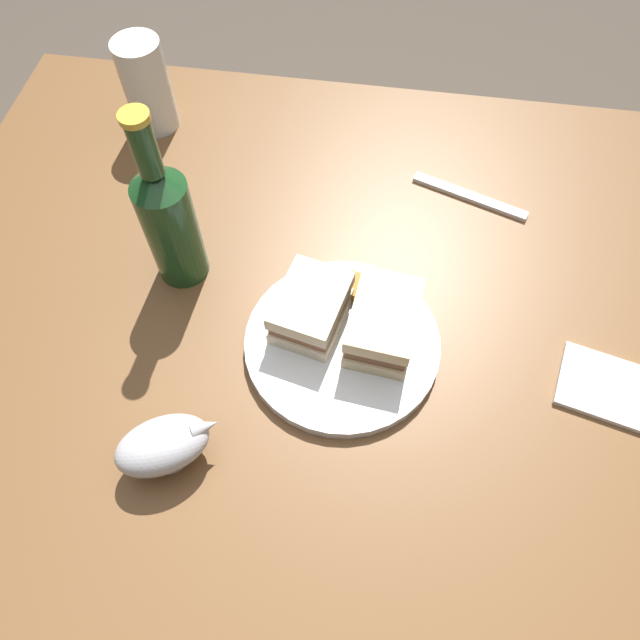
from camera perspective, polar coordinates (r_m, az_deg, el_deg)
name	(u,v)px	position (r m, az deg, el deg)	size (l,w,h in m)	color
ground_plane	(309,478)	(1.51, -1.12, -15.08)	(6.00, 6.00, 0.00)	#4C4238
dining_table	(305,422)	(1.14, -1.46, -9.83)	(1.11, 0.97, 0.78)	brown
plate	(342,343)	(0.76, 2.15, -2.29)	(0.25, 0.25, 0.02)	white
sandwich_half_left	(383,323)	(0.73, 6.15, -0.28)	(0.09, 0.12, 0.06)	beige
sandwich_half_right	(311,308)	(0.74, -0.89, 1.17)	(0.10, 0.12, 0.06)	beige
potato_wedge_front	(355,287)	(0.79, 3.38, 3.24)	(0.04, 0.02, 0.02)	#AD702D
potato_wedge_middle	(381,309)	(0.77, 5.89, 1.08)	(0.05, 0.02, 0.02)	gold
potato_wedge_back	(332,293)	(0.78, 1.16, 2.59)	(0.05, 0.02, 0.02)	#B77F33
pint_glass	(149,91)	(1.03, -16.28, 20.50)	(0.07, 0.07, 0.15)	white
gravy_boat	(164,445)	(0.69, -14.87, -11.63)	(0.13, 0.11, 0.06)	#B7B7BC
cider_bottle	(169,220)	(0.77, -14.44, 9.35)	(0.07, 0.07, 0.27)	#19421E
napkin	(604,386)	(0.82, 25.81, -5.82)	(0.11, 0.09, 0.01)	white
fork	(470,196)	(0.94, 14.29, 11.54)	(0.18, 0.02, 0.01)	silver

